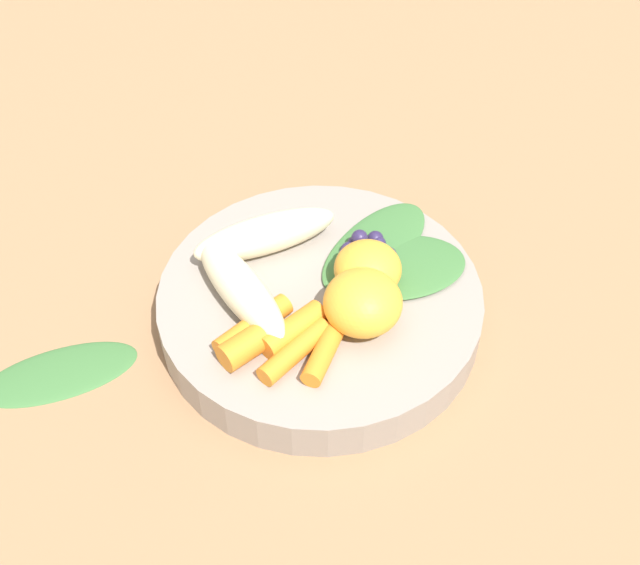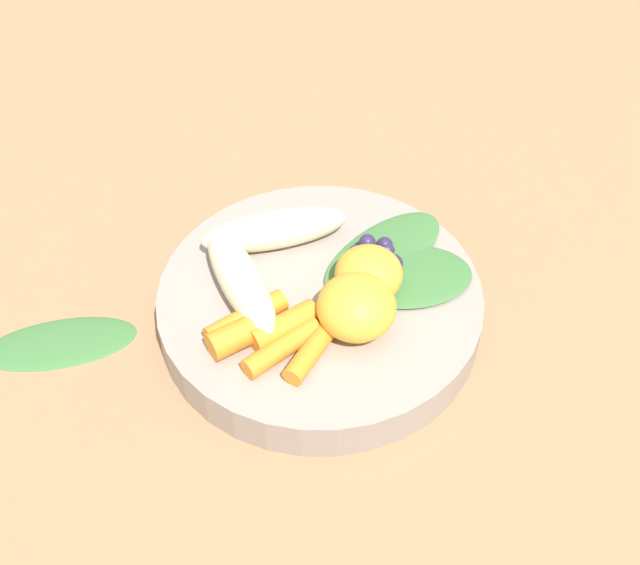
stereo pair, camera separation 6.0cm
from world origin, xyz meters
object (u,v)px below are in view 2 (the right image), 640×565
at_px(banana_peeled_right, 275,230).
at_px(orange_segment_near, 369,274).
at_px(bowl, 320,306).
at_px(kale_leaf_stray, 59,342).
at_px(banana_peeled_left, 241,280).

xyz_separation_m(banana_peeled_right, orange_segment_near, (-0.03, -0.08, 0.00)).
relative_size(bowl, kale_leaf_stray, 2.12).
bearing_deg(banana_peeled_left, bowl, 67.53).
distance_m(banana_peeled_right, kale_leaf_stray, 0.18).
xyz_separation_m(bowl, banana_peeled_left, (-0.02, 0.05, 0.03)).
height_order(bowl, orange_segment_near, orange_segment_near).
bearing_deg(banana_peeled_left, banana_peeled_right, 132.18).
xyz_separation_m(banana_peeled_left, kale_leaf_stray, (-0.06, 0.12, -0.04)).
relative_size(banana_peeled_left, kale_leaf_stray, 1.00).
distance_m(orange_segment_near, kale_leaf_stray, 0.23).
bearing_deg(kale_leaf_stray, bowl, 174.65).
height_order(bowl, kale_leaf_stray, bowl).
distance_m(bowl, banana_peeled_left, 0.06).
bearing_deg(orange_segment_near, banana_peeled_right, 71.49).
bearing_deg(banana_peeled_right, orange_segment_near, 129.87).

